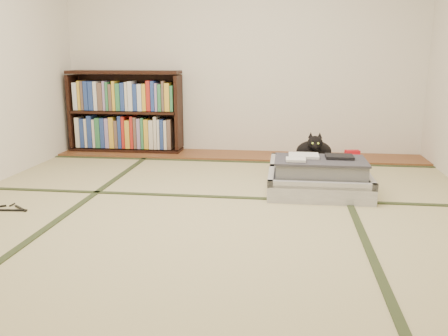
# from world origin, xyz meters

# --- Properties ---
(floor) EXTENTS (4.50, 4.50, 0.00)m
(floor) POSITION_xyz_m (0.00, 0.00, 0.00)
(floor) COLOR tan
(floor) RESTS_ON ground
(wood_strip) EXTENTS (4.00, 0.50, 0.02)m
(wood_strip) POSITION_xyz_m (0.00, 2.00, 0.01)
(wood_strip) COLOR brown
(wood_strip) RESTS_ON ground
(red_item) EXTENTS (0.16, 0.11, 0.07)m
(red_item) POSITION_xyz_m (1.23, 2.03, 0.06)
(red_item) COLOR red
(red_item) RESTS_ON wood_strip
(tatami_borders) EXTENTS (4.00, 4.50, 0.01)m
(tatami_borders) POSITION_xyz_m (0.00, 0.49, 0.00)
(tatami_borders) COLOR #2D381E
(tatami_borders) RESTS_ON ground
(bookcase) EXTENTS (1.27, 0.29, 0.92)m
(bookcase) POSITION_xyz_m (-1.31, 2.07, 0.45)
(bookcase) COLOR black
(bookcase) RESTS_ON wood_strip
(suitcase) EXTENTS (0.81, 1.08, 0.32)m
(suitcase) POSITION_xyz_m (0.79, 0.79, 0.11)
(suitcase) COLOR silver
(suitcase) RESTS_ON floor
(cat) EXTENTS (0.36, 0.36, 0.29)m
(cat) POSITION_xyz_m (0.77, 1.08, 0.26)
(cat) COLOR black
(cat) RESTS_ON suitcase
(cable_coil) EXTENTS (0.11, 0.11, 0.03)m
(cable_coil) POSITION_xyz_m (0.95, 1.11, 0.17)
(cable_coil) COLOR white
(cable_coil) RESTS_ON suitcase
(hanger) EXTENTS (0.37, 0.18, 0.01)m
(hanger) POSITION_xyz_m (-1.49, -0.11, 0.01)
(hanger) COLOR black
(hanger) RESTS_ON floor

